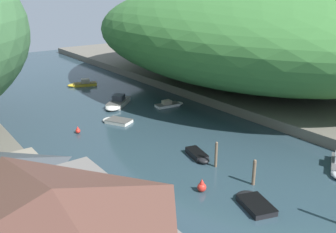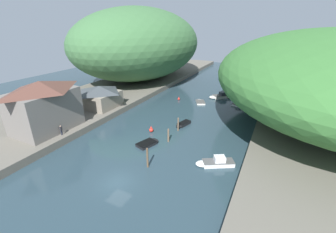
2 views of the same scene
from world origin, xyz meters
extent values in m
plane|color=#283D47|center=(0.00, 30.00, 0.00)|extent=(130.00, 130.00, 0.00)
cube|color=#666056|center=(-24.48, 30.00, 0.62)|extent=(22.00, 120.00, 1.25)
cube|color=#666056|center=(24.48, 30.00, 0.62)|extent=(22.00, 120.00, 1.25)
ellipsoid|color=#3D6B3D|center=(-25.58, 44.72, 12.10)|extent=(34.77, 48.68, 21.70)
cube|color=slate|center=(-18.64, 4.90, 4.66)|extent=(7.05, 10.03, 6.84)
pyramid|color=brown|center=(-18.64, 4.90, 8.91)|extent=(7.61, 10.83, 1.65)
cube|color=gray|center=(-18.33, 17.68, 2.89)|extent=(7.09, 7.08, 3.28)
pyramid|color=#3D4247|center=(-18.33, 17.68, 5.20)|extent=(7.66, 7.64, 1.35)
cube|color=gold|center=(4.12, 53.23, 0.23)|extent=(4.29, 2.93, 0.46)
ellipsoid|color=gold|center=(2.27, 53.91, 0.23)|extent=(2.40, 2.17, 0.46)
cube|color=#4C3E0E|center=(4.12, 53.23, 0.48)|extent=(4.37, 2.99, 0.03)
cube|color=#9E937F|center=(4.24, 53.18, 0.83)|extent=(1.70, 1.57, 0.74)
cube|color=white|center=(8.58, 34.87, 0.18)|extent=(3.62, 1.86, 0.36)
ellipsoid|color=white|center=(10.31, 34.67, 0.18)|extent=(1.88, 1.59, 0.36)
cube|color=#525252|center=(8.58, 34.87, 0.38)|extent=(3.69, 1.90, 0.03)
cube|color=#9E937F|center=(8.48, 34.88, 0.64)|extent=(1.33, 1.17, 0.55)
cube|color=black|center=(-1.57, 9.45, 0.23)|extent=(2.79, 3.49, 0.46)
ellipsoid|color=black|center=(-1.09, 10.89, 0.23)|extent=(2.22, 2.02, 0.46)
cube|color=black|center=(-1.57, 9.45, 0.48)|extent=(2.85, 3.56, 0.03)
cube|color=white|center=(10.27, 9.28, 0.30)|extent=(4.49, 3.56, 0.60)
ellipsoid|color=white|center=(8.43, 8.21, 0.30)|extent=(2.62, 2.42, 0.60)
cube|color=#525252|center=(10.27, 9.28, 0.61)|extent=(4.58, 3.63, 0.03)
cube|color=silver|center=(10.38, 9.35, 0.99)|extent=(1.86, 1.75, 0.78)
cube|color=silver|center=(3.22, 39.72, 0.34)|extent=(5.06, 4.83, 0.67)
ellipsoid|color=silver|center=(1.40, 38.10, 0.34)|extent=(3.17, 3.14, 0.67)
cube|color=#504E4A|center=(3.22, 39.72, 0.69)|extent=(5.16, 4.93, 0.03)
cube|color=#333842|center=(3.33, 39.82, 1.09)|extent=(2.27, 2.25, 0.84)
cube|color=silver|center=(-0.52, 32.97, 0.20)|extent=(3.18, 3.64, 0.41)
ellipsoid|color=silver|center=(-1.22, 34.33, 0.20)|extent=(2.39, 2.23, 0.41)
cube|color=#504E4A|center=(-0.52, 32.97, 0.42)|extent=(3.24, 3.71, 0.03)
cube|color=black|center=(0.83, 19.39, 0.29)|extent=(1.94, 3.11, 0.58)
ellipsoid|color=black|center=(0.47, 17.99, 0.29)|extent=(1.52, 1.69, 0.58)
cube|color=black|center=(0.83, 19.39, 0.59)|extent=(1.98, 3.17, 0.03)
cylinder|color=brown|center=(1.71, 4.48, 1.41)|extent=(0.28, 0.28, 2.83)
sphere|color=brown|center=(1.71, 4.48, 2.88)|extent=(0.25, 0.25, 0.25)
cylinder|color=brown|center=(1.08, 12.10, 1.11)|extent=(0.30, 0.30, 2.22)
sphere|color=brown|center=(1.08, 12.10, 2.28)|extent=(0.27, 0.27, 0.27)
cylinder|color=brown|center=(0.83, 16.60, 1.21)|extent=(0.27, 0.27, 2.43)
sphere|color=brown|center=(0.83, 16.60, 2.48)|extent=(0.24, 0.24, 0.24)
sphere|color=red|center=(-3.31, 13.92, 0.39)|extent=(0.78, 0.78, 0.78)
cone|color=red|center=(-3.31, 13.92, 0.97)|extent=(0.39, 0.39, 0.39)
sphere|color=red|center=(-6.21, 32.71, 0.29)|extent=(0.58, 0.58, 0.58)
cone|color=red|center=(-6.21, 32.71, 0.73)|extent=(0.29, 0.29, 0.29)
cylinder|color=#282D3D|center=(-15.29, 19.89, 1.67)|extent=(0.13, 0.13, 0.85)
cylinder|color=#282D3D|center=(-15.33, 20.06, 1.67)|extent=(0.13, 0.13, 0.85)
cube|color=navy|center=(-15.31, 19.98, 2.41)|extent=(0.30, 0.42, 0.62)
sphere|color=tan|center=(-15.31, 19.98, 2.83)|extent=(0.22, 0.22, 0.22)
cylinder|color=#282D3D|center=(-14.65, 4.20, 1.67)|extent=(0.13, 0.13, 0.85)
cylinder|color=#282D3D|center=(-14.67, 4.38, 1.67)|extent=(0.13, 0.13, 0.85)
cube|color=#2D2D33|center=(-14.66, 4.29, 2.41)|extent=(0.26, 0.40, 0.62)
sphere|color=tan|center=(-14.66, 4.29, 2.83)|extent=(0.22, 0.22, 0.22)
camera|label=1|loc=(-22.23, -6.76, 16.38)|focal=40.00mm
camera|label=2|loc=(15.76, -17.37, 18.42)|focal=24.00mm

